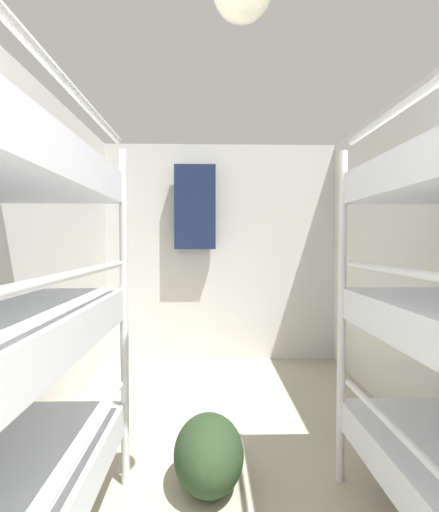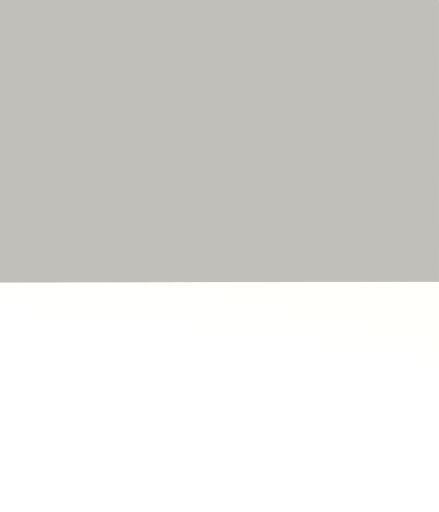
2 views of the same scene
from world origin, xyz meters
name	(u,v)px [view 1 (image 1 of 2)]	position (x,y,z in m)	size (l,w,h in m)	color
wall_back	(221,253)	(0.00, 4.67, 1.20)	(2.66, 0.06, 2.39)	silver
duffel_bag	(209,453)	(-0.14, 2.32, 0.19)	(0.38, 0.56, 0.38)	#23381E
hanging_coat	(195,207)	(-0.28, 4.52, 1.69)	(0.44, 0.12, 0.90)	#192347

